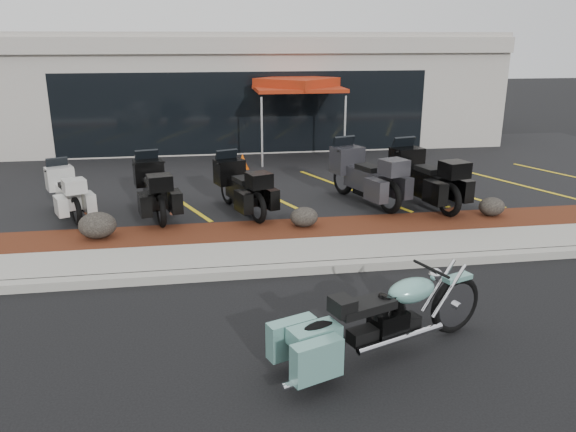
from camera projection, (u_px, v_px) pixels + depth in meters
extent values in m
plane|color=black|center=(305.00, 296.00, 8.68)|extent=(90.00, 90.00, 0.00)
cube|color=gray|center=(295.00, 269.00, 9.50)|extent=(24.00, 0.25, 0.15)
cube|color=gray|center=(289.00, 254.00, 10.16)|extent=(24.00, 1.20, 0.15)
cube|color=#3C1C0D|center=(279.00, 232.00, 11.29)|extent=(24.00, 1.20, 0.16)
cube|color=black|center=(253.00, 172.00, 16.38)|extent=(26.00, 9.60, 0.15)
cube|color=#A8A298|center=(237.00, 87.00, 21.73)|extent=(18.00, 8.00, 4.00)
cube|color=black|center=(246.00, 113.00, 18.13)|extent=(12.00, 0.06, 2.60)
cube|color=#A8A298|center=(244.00, 45.00, 17.47)|extent=(18.00, 0.30, 0.50)
ellipsoid|color=black|center=(97.00, 225.00, 10.67)|extent=(0.71, 0.59, 0.50)
ellipsoid|color=black|center=(304.00, 217.00, 11.34)|extent=(0.57, 0.47, 0.40)
ellipsoid|color=black|center=(492.00, 207.00, 12.04)|extent=(0.56, 0.47, 0.40)
cone|color=#CA4B06|center=(243.00, 161.00, 16.40)|extent=(0.35, 0.35, 0.46)
cylinder|color=silver|center=(284.00, 134.00, 16.12)|extent=(0.06, 0.06, 2.05)
cylinder|color=silver|center=(352.00, 127.00, 17.40)|extent=(0.06, 0.06, 2.05)
cylinder|color=silver|center=(243.00, 124.00, 18.13)|extent=(0.06, 0.06, 2.05)
cylinder|color=silver|center=(307.00, 118.00, 19.41)|extent=(0.06, 0.06, 2.05)
cube|color=maroon|center=(297.00, 88.00, 17.41)|extent=(3.52, 3.52, 0.11)
cube|color=maroon|center=(297.00, 83.00, 17.37)|extent=(2.54, 2.54, 0.31)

